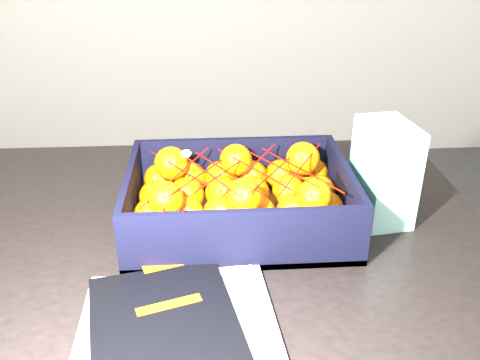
{
  "coord_description": "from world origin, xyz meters",
  "views": [
    {
      "loc": [
        -0.24,
        -1.14,
        1.29
      ],
      "look_at": [
        -0.18,
        -0.29,
        0.86
      ],
      "focal_mm": 39.03,
      "sensor_mm": 36.0,
      "label": 1
    }
  ],
  "objects": [
    {
      "name": "mesh_net",
      "position": [
        -0.19,
        -0.27,
        0.87
      ],
      "size": [
        0.35,
        0.28,
        0.1
      ],
      "color": "red",
      "rests_on": "clementine_heap"
    },
    {
      "name": "clementine_heap",
      "position": [
        -0.18,
        -0.26,
        0.81
      ],
      "size": [
        0.4,
        0.3,
        0.12
      ],
      "color": "#D66104",
      "rests_on": "produce_crate"
    },
    {
      "name": "produce_crate",
      "position": [
        -0.18,
        -0.26,
        0.79
      ],
      "size": [
        0.42,
        0.32,
        0.12
      ],
      "color": "olive",
      "rests_on": "table"
    },
    {
      "name": "retail_carton",
      "position": [
        0.1,
        -0.25,
        0.85
      ],
      "size": [
        0.1,
        0.14,
        0.2
      ],
      "primitive_type": "cube",
      "rotation": [
        0.0,
        0.0,
        0.13
      ],
      "color": "white",
      "rests_on": "table"
    },
    {
      "name": "magazine_stack",
      "position": [
        -0.3,
        -0.56,
        0.76
      ],
      "size": [
        0.3,
        0.36,
        0.02
      ],
      "color": "beige",
      "rests_on": "table"
    },
    {
      "name": "table",
      "position": [
        -0.29,
        -0.25,
        0.65
      ],
      "size": [
        1.21,
        0.81,
        0.75
      ],
      "color": "black",
      "rests_on": "ground"
    }
  ]
}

